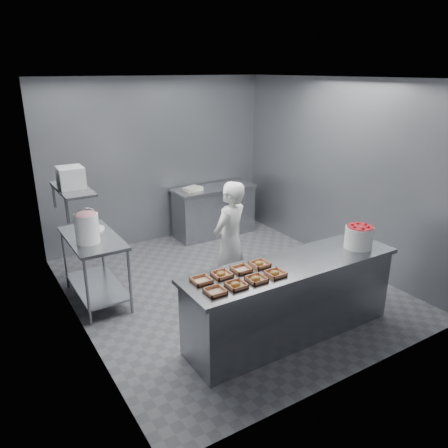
{
  "coord_description": "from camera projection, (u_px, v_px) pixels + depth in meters",
  "views": [
    {
      "loc": [
        -2.93,
        -4.65,
        2.91
      ],
      "look_at": [
        -0.18,
        -0.2,
        1.04
      ],
      "focal_mm": 35.0,
      "sensor_mm": 36.0,
      "label": 1
    }
  ],
  "objects": [
    {
      "name": "wall_left",
      "position": [
        71.0,
        217.0,
        4.69
      ],
      "size": [
        0.04,
        4.5,
        2.8
      ],
      "primitive_type": "cube",
      "color": "slate",
      "rests_on": "ground"
    },
    {
      "name": "wall_shelf",
      "position": [
        72.0,
        189.0,
        5.21
      ],
      "size": [
        0.35,
        0.9,
        0.03
      ],
      "primitive_type": "cube",
      "color": "slate",
      "rests_on": "wall_left"
    },
    {
      "name": "prep_table",
      "position": [
        95.0,
        259.0,
        5.62
      ],
      "size": [
        0.6,
        1.2,
        0.9
      ],
      "color": "slate",
      "rests_on": "ground"
    },
    {
      "name": "strawberry_tub",
      "position": [
        359.0,
        236.0,
        5.14
      ],
      "size": [
        0.32,
        0.32,
        0.27
      ],
      "color": "white",
      "rests_on": "service_counter"
    },
    {
      "name": "appliance",
      "position": [
        71.0,
        177.0,
        5.18
      ],
      "size": [
        0.3,
        0.34,
        0.25
      ],
      "primitive_type": "cube",
      "rotation": [
        0.0,
        0.0,
        -0.04
      ],
      "color": "gray",
      "rests_on": "wall_shelf"
    },
    {
      "name": "bucket_lid",
      "position": [
        93.0,
        229.0,
        5.74
      ],
      "size": [
        0.33,
        0.33,
        0.02
      ],
      "primitive_type": "cylinder",
      "rotation": [
        0.0,
        0.0,
        -0.1
      ],
      "color": "white",
      "rests_on": "prep_table"
    },
    {
      "name": "tray_6",
      "position": [
        241.0,
        269.0,
        4.58
      ],
      "size": [
        0.19,
        0.18,
        0.04
      ],
      "color": "tan",
      "rests_on": "service_counter"
    },
    {
      "name": "tray_5",
      "position": [
        222.0,
        274.0,
        4.46
      ],
      "size": [
        0.19,
        0.18,
        0.06
      ],
      "color": "tan",
      "rests_on": "service_counter"
    },
    {
      "name": "tray_4",
      "position": [
        201.0,
        280.0,
        4.34
      ],
      "size": [
        0.19,
        0.18,
        0.04
      ],
      "color": "tan",
      "rests_on": "service_counter"
    },
    {
      "name": "wall_right",
      "position": [
        338.0,
        173.0,
        6.67
      ],
      "size": [
        0.04,
        4.5,
        2.8
      ],
      "primitive_type": "cube",
      "color": "slate",
      "rests_on": "ground"
    },
    {
      "name": "glaze_bucket",
      "position": [
        87.0,
        228.0,
        5.28
      ],
      "size": [
        0.3,
        0.29,
        0.44
      ],
      "color": "white",
      "rests_on": "prep_table"
    },
    {
      "name": "paper_stack",
      "position": [
        193.0,
        189.0,
        7.6
      ],
      "size": [
        0.33,
        0.27,
        0.06
      ],
      "primitive_type": "cube",
      "rotation": [
        0.0,
        0.0,
        0.16
      ],
      "color": "silver",
      "rests_on": "back_counter"
    },
    {
      "name": "worker",
      "position": [
        230.0,
        242.0,
        5.63
      ],
      "size": [
        0.68,
        0.58,
        1.6
      ],
      "primitive_type": "imported",
      "rotation": [
        0.0,
        0.0,
        3.54
      ],
      "color": "white",
      "rests_on": "ground"
    },
    {
      "name": "tray_7",
      "position": [
        260.0,
        264.0,
        4.69
      ],
      "size": [
        0.19,
        0.18,
        0.06
      ],
      "color": "tan",
      "rests_on": "service_counter"
    },
    {
      "name": "floor",
      "position": [
        227.0,
        287.0,
        6.15
      ],
      "size": [
        4.5,
        4.5,
        0.0
      ],
      "primitive_type": "plane",
      "color": "#4C4C51",
      "rests_on": "ground"
    },
    {
      "name": "tray_0",
      "position": [
        215.0,
        291.0,
        4.12
      ],
      "size": [
        0.19,
        0.18,
        0.04
      ],
      "color": "tan",
      "rests_on": "service_counter"
    },
    {
      "name": "tray_3",
      "position": [
        275.0,
        273.0,
        4.48
      ],
      "size": [
        0.19,
        0.18,
        0.06
      ],
      "color": "tan",
      "rests_on": "service_counter"
    },
    {
      "name": "rag",
      "position": [
        84.0,
        230.0,
        5.73
      ],
      "size": [
        0.17,
        0.16,
        0.02
      ],
      "primitive_type": "cube",
      "rotation": [
        0.0,
        0.0,
        0.37
      ],
      "color": "#CCB28C",
      "rests_on": "prep_table"
    },
    {
      "name": "service_counter",
      "position": [
        291.0,
        299.0,
        4.92
      ],
      "size": [
        2.6,
        0.7,
        0.9
      ],
      "color": "slate",
      "rests_on": "ground"
    },
    {
      "name": "tray_2",
      "position": [
        256.0,
        279.0,
        4.36
      ],
      "size": [
        0.19,
        0.18,
        0.06
      ],
      "color": "tan",
      "rests_on": "service_counter"
    },
    {
      "name": "back_counter",
      "position": [
        214.0,
        211.0,
        7.97
      ],
      "size": [
        1.5,
        0.6,
        0.9
      ],
      "color": "slate",
      "rests_on": "ground"
    },
    {
      "name": "ceiling",
      "position": [
        228.0,
        78.0,
        5.21
      ],
      "size": [
        4.5,
        4.5,
        0.0
      ],
      "primitive_type": "plane",
      "rotation": [
        3.14,
        0.0,
        0.0
      ],
      "color": "white",
      "rests_on": "wall_back"
    },
    {
      "name": "tray_1",
      "position": [
        236.0,
        285.0,
        4.24
      ],
      "size": [
        0.19,
        0.18,
        0.06
      ],
      "color": "tan",
      "rests_on": "service_counter"
    },
    {
      "name": "wall_back",
      "position": [
        158.0,
        162.0,
        7.49
      ],
      "size": [
        4.0,
        0.04,
        2.8
      ],
      "primitive_type": "cube",
      "color": "slate",
      "rests_on": "ground"
    }
  ]
}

